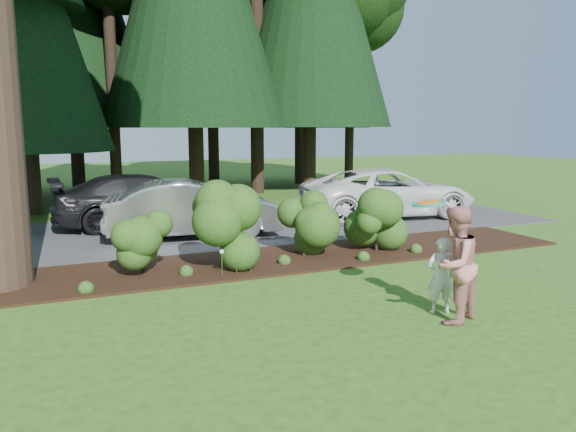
{
  "coord_description": "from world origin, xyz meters",
  "views": [
    {
      "loc": [
        -3.69,
        -7.93,
        2.95
      ],
      "look_at": [
        0.41,
        1.47,
        1.3
      ],
      "focal_mm": 35.0,
      "sensor_mm": 36.0,
      "label": 1
    }
  ],
  "objects_px": {
    "car_white_suv": "(388,193)",
    "frisbee": "(428,203)",
    "car_silver_wagon": "(193,209)",
    "adult": "(455,265)",
    "child": "(441,276)",
    "car_dark_suv": "(145,200)"
  },
  "relations": [
    {
      "from": "car_silver_wagon",
      "to": "adult",
      "type": "distance_m",
      "value": 8.15
    },
    {
      "from": "car_dark_suv",
      "to": "child",
      "type": "relative_size",
      "value": 4.27
    },
    {
      "from": "car_silver_wagon",
      "to": "adult",
      "type": "xyz_separation_m",
      "value": [
        2.03,
        -7.89,
        0.1
      ]
    },
    {
      "from": "car_silver_wagon",
      "to": "child",
      "type": "bearing_deg",
      "value": -156.88
    },
    {
      "from": "car_white_suv",
      "to": "frisbee",
      "type": "height_order",
      "value": "frisbee"
    },
    {
      "from": "car_silver_wagon",
      "to": "adult",
      "type": "height_order",
      "value": "adult"
    },
    {
      "from": "car_white_suv",
      "to": "car_dark_suv",
      "type": "xyz_separation_m",
      "value": [
        -7.52,
        1.42,
        -0.02
      ]
    },
    {
      "from": "frisbee",
      "to": "car_white_suv",
      "type": "bearing_deg",
      "value": 60.07
    },
    {
      "from": "car_white_suv",
      "to": "car_dark_suv",
      "type": "distance_m",
      "value": 7.66
    },
    {
      "from": "child",
      "to": "car_white_suv",
      "type": "bearing_deg",
      "value": -100.34
    },
    {
      "from": "car_silver_wagon",
      "to": "car_dark_suv",
      "type": "bearing_deg",
      "value": 27.74
    },
    {
      "from": "car_silver_wagon",
      "to": "child",
      "type": "relative_size",
      "value": 3.74
    },
    {
      "from": "car_dark_suv",
      "to": "frisbee",
      "type": "xyz_separation_m",
      "value": [
        2.86,
        -9.52,
        0.96
      ]
    },
    {
      "from": "car_dark_suv",
      "to": "frisbee",
      "type": "relative_size",
      "value": 9.8
    },
    {
      "from": "car_silver_wagon",
      "to": "frisbee",
      "type": "bearing_deg",
      "value": -157.03
    },
    {
      "from": "car_silver_wagon",
      "to": "car_dark_suv",
      "type": "height_order",
      "value": "car_dark_suv"
    },
    {
      "from": "frisbee",
      "to": "child",
      "type": "bearing_deg",
      "value": -70.18
    },
    {
      "from": "child",
      "to": "car_dark_suv",
      "type": "bearing_deg",
      "value": -54.87
    },
    {
      "from": "child",
      "to": "adult",
      "type": "xyz_separation_m",
      "value": [
        -0.07,
        -0.4,
        0.28
      ]
    },
    {
      "from": "car_dark_suv",
      "to": "child",
      "type": "xyz_separation_m",
      "value": [
        2.95,
        -9.78,
        -0.18
      ]
    },
    {
      "from": "car_silver_wagon",
      "to": "child",
      "type": "distance_m",
      "value": 7.78
    },
    {
      "from": "adult",
      "to": "frisbee",
      "type": "relative_size",
      "value": 3.33
    }
  ]
}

